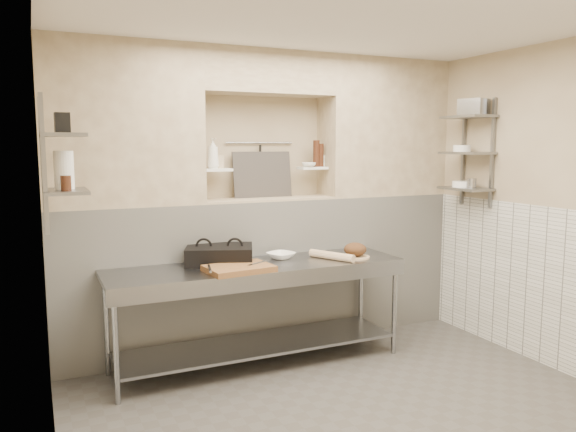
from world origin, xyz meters
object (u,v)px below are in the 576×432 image
mixing_bowl (281,256)px  jug_left (64,170)px  panini_press (220,255)px  rolling_pin (332,256)px  prep_table (258,294)px  cutting_board (239,268)px  bread_loaf (355,249)px  bowl_alcove (309,165)px  bottle_soap (213,153)px

mixing_bowl → jug_left: (-1.81, -0.23, 0.82)m
panini_press → rolling_pin: 1.01m
jug_left → rolling_pin: bearing=0.3°
prep_table → mixing_bowl: 0.43m
cutting_board → bread_loaf: bearing=4.1°
prep_table → bread_loaf: (0.92, -0.09, 0.34)m
bowl_alcove → jug_left: size_ratio=0.51×
bread_loaf → bottle_soap: (-1.14, 0.65, 0.87)m
cutting_board → mixing_bowl: bearing=31.9°
jug_left → panini_press: bearing=12.3°
panini_press → bottle_soap: 0.95m
prep_table → jug_left: bearing=-177.0°
cutting_board → rolling_pin: (0.92, 0.10, 0.01)m
prep_table → panini_press: size_ratio=3.84×
rolling_pin → bowl_alcove: size_ratio=3.32×
rolling_pin → bowl_alcove: (0.06, 0.60, 0.80)m
prep_table → panini_press: (-0.29, 0.19, 0.34)m
panini_press → prep_table: bearing=-13.5°
bowl_alcove → mixing_bowl: bearing=-141.2°
bottle_soap → cutting_board: bearing=-91.3°
prep_table → bottle_soap: 1.35m
panini_press → cutting_board: (0.05, -0.36, -0.05)m
mixing_bowl → bowl_alcove: 1.00m
bottle_soap → jug_left: 1.46m
cutting_board → rolling_pin: size_ratio=1.13×
panini_press → rolling_pin: (0.97, -0.26, -0.04)m
cutting_board → bread_loaf: size_ratio=2.54×
panini_press → bowl_alcove: (1.04, 0.34, 0.76)m
prep_table → panini_press: panini_press is taller
prep_table → bowl_alcove: size_ratio=18.55×
prep_table → rolling_pin: bearing=-5.7°
prep_table → jug_left: size_ratio=9.45×
mixing_bowl → bread_loaf: bearing=-20.6°
cutting_board → bottle_soap: bearing=88.7°
cutting_board → rolling_pin: 0.93m
panini_press → bowl_alcove: bearing=38.3°
mixing_bowl → bread_loaf: size_ratio=1.16×
mixing_bowl → bottle_soap: bottle_soap is taller
bottle_soap → jug_left: bottle_soap is taller
mixing_bowl → rolling_pin: bearing=-29.0°
mixing_bowl → bottle_soap: bearing=141.0°
rolling_pin → jug_left: size_ratio=1.69×
bread_loaf → bowl_alcove: size_ratio=1.48×
rolling_pin → mixing_bowl: bearing=151.0°
jug_left → bread_loaf: bearing=-0.2°
cutting_board → bottle_soap: (0.02, 0.73, 0.93)m
rolling_pin → bottle_soap: 1.43m
bread_loaf → bottle_soap: size_ratio=0.75×
cutting_board → bowl_alcove: bearing=35.3°
bottle_soap → bowl_alcove: bearing=-2.0°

